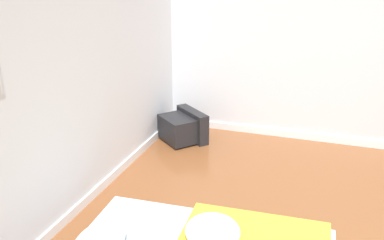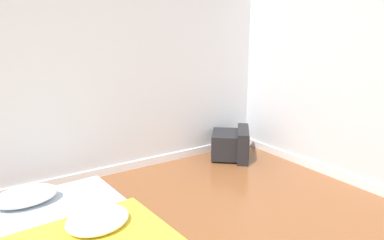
{
  "view_description": "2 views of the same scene",
  "coord_description": "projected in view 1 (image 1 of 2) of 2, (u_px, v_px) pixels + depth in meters",
  "views": [
    {
      "loc": [
        -2.46,
        0.39,
        2.1
      ],
      "look_at": [
        1.08,
        1.59,
        0.71
      ],
      "focal_mm": 40.0,
      "sensor_mm": 36.0,
      "label": 1
    },
    {
      "loc": [
        -0.67,
        -1.3,
        1.61
      ],
      "look_at": [
        1.2,
        1.52,
        0.73
      ],
      "focal_mm": 35.0,
      "sensor_mm": 36.0,
      "label": 2
    }
  ],
  "objects": [
    {
      "name": "wall_back",
      "position": [
        32.0,
        81.0,
        3.08
      ],
      "size": [
        7.76,
        0.08,
        2.6
      ],
      "color": "silver",
      "rests_on": "ground_plane"
    },
    {
      "name": "wall_right",
      "position": [
        374.0,
        39.0,
        4.76
      ],
      "size": [
        0.08,
        7.22,
        2.6
      ],
      "color": "silver",
      "rests_on": "ground_plane"
    },
    {
      "name": "crt_tv",
      "position": [
        183.0,
        127.0,
        5.27
      ],
      "size": [
        0.67,
        0.68,
        0.37
      ],
      "color": "black",
      "rests_on": "ground_plane"
    }
  ]
}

